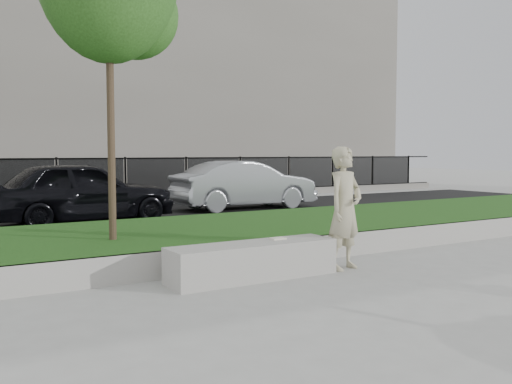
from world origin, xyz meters
TOP-DOWN VIEW (x-y plane):
  - ground at (0.00, 0.00)m, footprint 90.00×90.00m
  - grass_bank at (0.00, 3.00)m, footprint 34.00×4.00m
  - grass_kerb at (0.00, 1.04)m, footprint 34.00×0.08m
  - street at (0.00, 8.50)m, footprint 34.00×7.00m
  - far_pavement at (0.00, 13.00)m, footprint 34.00×3.00m
  - iron_fence at (0.00, 12.00)m, footprint 32.00×0.30m
  - building_facade at (0.00, 20.00)m, footprint 34.00×10.00m
  - stone_bench at (-0.51, 0.40)m, footprint 2.48×0.62m
  - man at (1.02, 0.25)m, footprint 0.76×0.59m
  - book at (-0.03, 0.49)m, footprint 0.22×0.16m
  - car_dark at (-0.97, 7.73)m, footprint 4.62×2.11m
  - car_silver at (4.23, 8.69)m, footprint 4.47×1.59m

SIDE VIEW (x-z plane):
  - ground at x=0.00m, z-range 0.00..0.00m
  - street at x=0.00m, z-range 0.00..0.04m
  - far_pavement at x=0.00m, z-range 0.00..0.12m
  - grass_bank at x=0.00m, z-range 0.00..0.40m
  - grass_kerb at x=0.00m, z-range 0.00..0.40m
  - stone_bench at x=-0.51m, z-range 0.00..0.51m
  - book at x=-0.03m, z-range 0.51..0.53m
  - iron_fence at x=0.00m, z-range -0.21..1.29m
  - car_silver at x=4.23m, z-range 0.04..1.51m
  - car_dark at x=-0.97m, z-range 0.04..1.58m
  - man at x=1.02m, z-range 0.00..1.86m
  - building_facade at x=0.00m, z-range 0.00..10.00m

